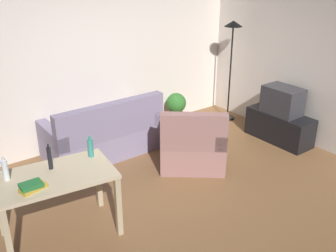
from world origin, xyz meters
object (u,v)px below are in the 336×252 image
tv (283,100)px  bottle_dark (50,158)px  armchair (193,145)px  bottle_tall (90,147)px  book_stack (32,187)px  potted_plant (176,106)px  tv_stand (279,127)px  torchiere_lamp (232,44)px  bottle_clear (5,170)px  couch (104,136)px  desk (56,184)px

tv → bottle_dark: size_ratio=2.06×
armchair → bottle_tall: bearing=45.6°
armchair → book_stack: bearing=50.1°
potted_plant → bottle_tall: bottle_tall is taller
tv_stand → potted_plant: (-0.91, 1.59, 0.09)m
torchiere_lamp → book_stack: size_ratio=6.68×
tv_stand → tv: 0.46m
tv → bottle_tall: size_ratio=2.40×
torchiere_lamp → potted_plant: bearing=156.0°
bottle_clear → book_stack: bearing=-67.4°
book_stack → couch: bearing=44.6°
couch → book_stack: 2.26m
couch → desk: size_ratio=1.34×
bottle_tall → couch: bearing=57.3°
tv → armchair: same height
bottle_tall → bottle_clear: bearing=176.6°
tv_stand → tv: bearing=-90.0°
couch → tv: 2.89m
couch → armchair: (0.86, -1.07, 0.01)m
desk → bottle_clear: size_ratio=4.95×
desk → armchair: size_ratio=1.04×
torchiere_lamp → book_stack: (-4.13, -1.46, -0.62)m
bottle_clear → bottle_dark: 0.44m
bottle_dark → book_stack: 0.42m
desk → potted_plant: (2.93, 1.71, -0.32)m
book_stack → desk: bearing=28.5°
tv_stand → potted_plant: potted_plant is taller
tv → torchiere_lamp: (-0.00, 1.19, 0.71)m
desk → bottle_dark: size_ratio=4.41×
tv → book_stack: size_ratio=2.21×
torchiere_lamp → desk: torchiere_lamp is taller
book_stack → bottle_clear: bearing=112.6°
armchair → tv: bearing=-148.1°
armchair → desk: bearing=47.6°
tv_stand → armchair: (-1.69, 0.21, 0.08)m
desk → bottle_clear: bearing=163.4°
bottle_dark → torchiere_lamp: bearing=17.0°
armchair → book_stack: armchair is taller
tv → book_stack: bearing=93.7°
tv_stand → bottle_tall: 3.42m
torchiere_lamp → bottle_tall: size_ratio=7.24×
torchiere_lamp → book_stack: torchiere_lamp is taller
bottle_tall → book_stack: bottle_tall is taller
bottle_clear → bottle_tall: (0.90, -0.05, -0.00)m
desk → couch: bearing=54.7°
tv_stand → book_stack: book_stack is taller
couch → book_stack: bearing=44.6°
tv_stand → potted_plant: bearing=29.8°
tv → potted_plant: size_ratio=1.05×
tv_stand → book_stack: 4.17m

